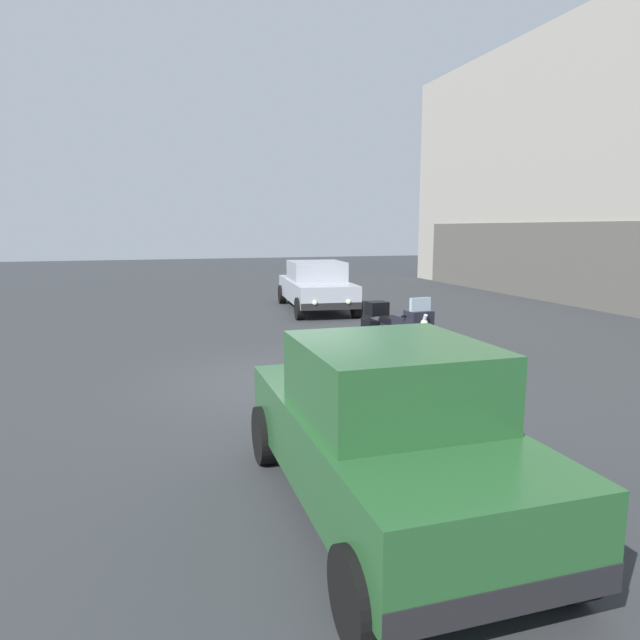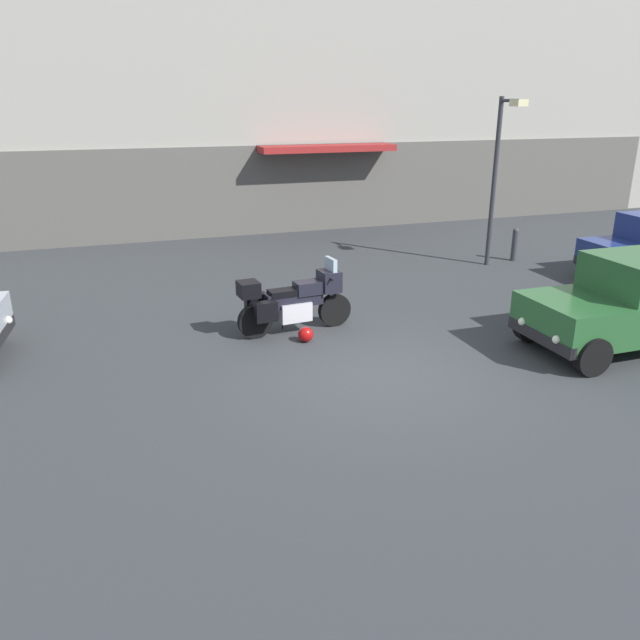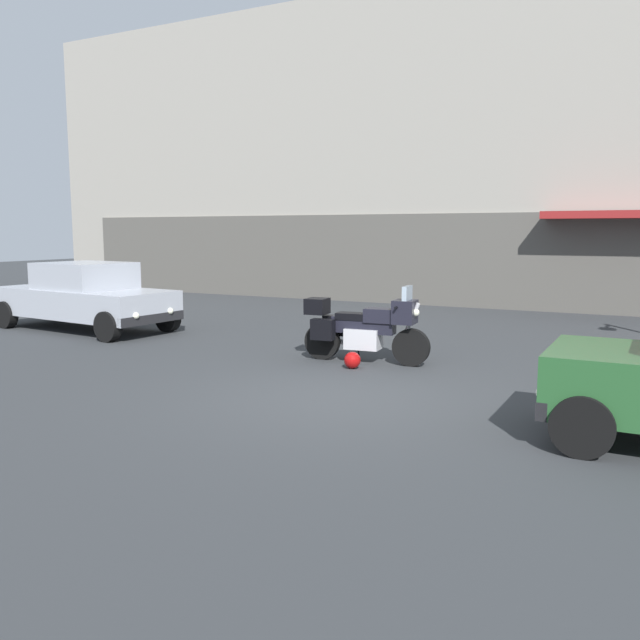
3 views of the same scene
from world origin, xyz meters
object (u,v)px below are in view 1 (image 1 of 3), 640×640
object	(u,v)px
helmet	(371,358)
car_sedan_far	(316,286)
motorcycle	(398,331)
car_hatchback_near	(385,431)

from	to	relation	value
helmet	car_sedan_far	world-z (taller)	car_sedan_far
car_sedan_far	motorcycle	bearing A→B (deg)	1.31
motorcycle	helmet	bearing A→B (deg)	-89.53
motorcycle	helmet	world-z (taller)	motorcycle
car_hatchback_near	helmet	bearing A→B (deg)	-21.04
car_hatchback_near	car_sedan_far	size ratio (longest dim) A/B	0.83
helmet	car_sedan_far	size ratio (longest dim) A/B	0.06
motorcycle	car_sedan_far	xyz separation A→B (m)	(-7.23, 0.53, 0.16)
motorcycle	car_sedan_far	distance (m)	7.25
motorcycle	helmet	size ratio (longest dim) A/B	8.08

